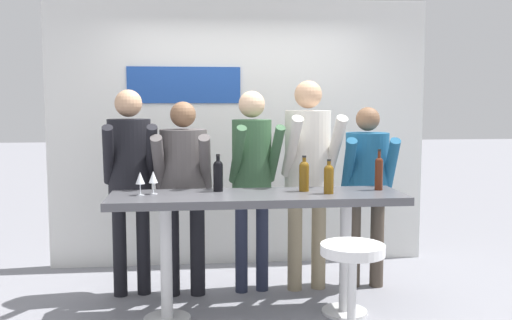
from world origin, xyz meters
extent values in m
plane|color=gray|center=(0.00, 0.00, 0.00)|extent=(40.00, 40.00, 0.00)
cube|color=silver|center=(0.00, 1.56, 1.35)|extent=(3.84, 0.10, 2.70)
cube|color=#1E479E|center=(-0.57, 1.50, 1.84)|extent=(1.12, 0.02, 0.36)
cube|color=#4C4C51|center=(0.00, 0.00, 0.94)|extent=(2.24, 0.62, 0.06)
cylinder|color=silver|center=(-0.70, 0.00, 0.48)|extent=(0.09, 0.09, 0.91)
cylinder|color=silver|center=(-0.70, 0.00, 0.01)|extent=(0.36, 0.36, 0.02)
cylinder|color=silver|center=(0.70, 0.00, 0.48)|extent=(0.09, 0.09, 0.91)
cylinder|color=silver|center=(0.70, 0.00, 0.01)|extent=(0.36, 0.36, 0.02)
cylinder|color=silver|center=(0.56, -0.68, 0.36)|extent=(0.06, 0.06, 0.67)
cylinder|color=white|center=(0.56, -0.68, 0.70)|extent=(0.43, 0.43, 0.07)
cylinder|color=black|center=(-1.12, 0.62, 0.43)|extent=(0.12, 0.12, 0.85)
cylinder|color=black|center=(-0.92, 0.64, 0.43)|extent=(0.12, 0.12, 0.85)
cylinder|color=black|center=(-1.02, 0.63, 1.19)|extent=(0.41, 0.41, 0.67)
sphere|color=tan|center=(-1.02, 0.63, 1.66)|extent=(0.23, 0.23, 0.23)
cylinder|color=black|center=(-1.17, 0.44, 1.24)|extent=(0.14, 0.41, 0.52)
cylinder|color=black|center=(-0.83, 0.49, 1.24)|extent=(0.14, 0.41, 0.52)
cylinder|color=black|center=(-0.67, 0.58, 0.40)|extent=(0.13, 0.13, 0.80)
cylinder|color=black|center=(-0.46, 0.57, 0.40)|extent=(0.13, 0.13, 0.80)
cylinder|color=#514C4C|center=(-0.56, 0.57, 1.12)|extent=(0.42, 0.42, 0.64)
sphere|color=brown|center=(-0.56, 0.57, 1.56)|extent=(0.22, 0.22, 0.22)
cylinder|color=#514C4C|center=(-0.76, 0.43, 1.17)|extent=(0.12, 0.39, 0.50)
cylinder|color=#514C4C|center=(-0.39, 0.41, 1.17)|extent=(0.12, 0.39, 0.50)
cylinder|color=#23283D|center=(-0.07, 0.60, 0.42)|extent=(0.11, 0.11, 0.85)
cylinder|color=#23283D|center=(0.11, 0.62, 0.42)|extent=(0.11, 0.11, 0.85)
cylinder|color=#335638|center=(0.02, 0.61, 1.18)|extent=(0.39, 0.39, 0.67)
sphere|color=#D6AD89|center=(0.02, 0.61, 1.65)|extent=(0.23, 0.23, 0.23)
cylinder|color=#335638|center=(-0.12, 0.43, 1.23)|extent=(0.14, 0.40, 0.51)
cylinder|color=#335638|center=(0.20, 0.47, 1.23)|extent=(0.14, 0.40, 0.51)
cylinder|color=gray|center=(0.40, 0.61, 0.44)|extent=(0.13, 0.13, 0.89)
cylinder|color=gray|center=(0.62, 0.63, 0.44)|extent=(0.13, 0.13, 0.89)
cylinder|color=beige|center=(0.51, 0.62, 1.24)|extent=(0.44, 0.44, 0.70)
sphere|color=tan|center=(0.51, 0.62, 1.73)|extent=(0.24, 0.24, 0.24)
cylinder|color=beige|center=(0.34, 0.43, 1.29)|extent=(0.14, 0.43, 0.55)
cylinder|color=beige|center=(0.72, 0.47, 1.29)|extent=(0.14, 0.43, 0.55)
cylinder|color=#473D33|center=(0.95, 0.65, 0.39)|extent=(0.12, 0.12, 0.78)
cylinder|color=#473D33|center=(1.16, 0.62, 0.39)|extent=(0.12, 0.12, 0.78)
cylinder|color=#19517A|center=(1.05, 0.63, 1.09)|extent=(0.43, 0.43, 0.62)
sphere|color=brown|center=(1.05, 0.63, 1.52)|extent=(0.21, 0.21, 0.21)
cylinder|color=#19517A|center=(0.86, 0.51, 1.13)|extent=(0.14, 0.38, 0.48)
cylinder|color=#19517A|center=(1.22, 0.46, 1.13)|extent=(0.14, 0.38, 0.48)
cylinder|color=black|center=(-0.29, 0.15, 1.07)|extent=(0.08, 0.08, 0.21)
sphere|color=black|center=(-0.29, 0.15, 1.18)|extent=(0.08, 0.08, 0.08)
cylinder|color=black|center=(-0.29, 0.15, 1.21)|extent=(0.03, 0.03, 0.07)
cylinder|color=black|center=(-0.29, 0.15, 1.26)|extent=(0.03, 0.03, 0.02)
cylinder|color=#4C1E0F|center=(0.98, 0.08, 1.08)|extent=(0.06, 0.06, 0.23)
sphere|color=#4C1E0F|center=(0.98, 0.08, 1.20)|extent=(0.06, 0.06, 0.06)
cylinder|color=#4C1E0F|center=(0.98, 0.08, 1.24)|extent=(0.02, 0.02, 0.08)
cylinder|color=black|center=(0.98, 0.08, 1.29)|extent=(0.03, 0.03, 0.02)
cylinder|color=brown|center=(0.38, 0.08, 1.07)|extent=(0.08, 0.08, 0.20)
sphere|color=brown|center=(0.38, 0.08, 1.17)|extent=(0.08, 0.08, 0.08)
cylinder|color=brown|center=(0.38, 0.08, 1.20)|extent=(0.03, 0.03, 0.07)
cylinder|color=black|center=(0.38, 0.08, 1.24)|extent=(0.03, 0.03, 0.01)
cylinder|color=brown|center=(0.54, -0.05, 1.06)|extent=(0.08, 0.08, 0.19)
sphere|color=brown|center=(0.54, -0.05, 1.15)|extent=(0.08, 0.08, 0.08)
cylinder|color=brown|center=(0.54, -0.05, 1.19)|extent=(0.03, 0.03, 0.07)
cylinder|color=black|center=(0.54, -0.05, 1.23)|extent=(0.03, 0.03, 0.01)
cylinder|color=silver|center=(-0.88, 0.03, 0.97)|extent=(0.06, 0.06, 0.01)
cylinder|color=silver|center=(-0.88, 0.03, 1.02)|extent=(0.01, 0.01, 0.08)
cone|color=silver|center=(-0.88, 0.03, 1.10)|extent=(0.07, 0.07, 0.09)
cylinder|color=silver|center=(-0.79, 0.07, 0.97)|extent=(0.06, 0.06, 0.01)
cylinder|color=silver|center=(-0.79, 0.07, 1.02)|extent=(0.01, 0.01, 0.08)
cone|color=silver|center=(-0.79, 0.07, 1.10)|extent=(0.07, 0.07, 0.09)
camera|label=1|loc=(-0.48, -4.27, 1.67)|focal=40.00mm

